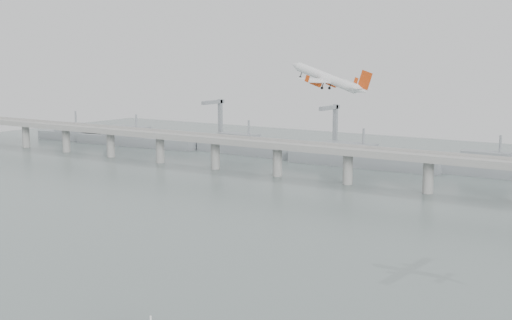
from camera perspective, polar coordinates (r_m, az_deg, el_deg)
The scene contains 4 objects.
ground at distance 238.50m, azimuth -7.47°, elevation -10.28°, with size 900.00×900.00×0.00m, color slate.
bridge at distance 403.03m, azimuth 11.37°, elevation 0.05°, with size 800.00×22.00×23.90m.
distant_fleet at distance 535.14m, azimuth -1.37°, elevation 1.11°, with size 453.00×60.90×40.00m.
airliner at distance 291.02m, azimuth 6.05°, elevation 6.75°, with size 41.36×37.51×15.02m.
Camera 1 is at (149.26, -169.08, 77.56)m, focal length 48.00 mm.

